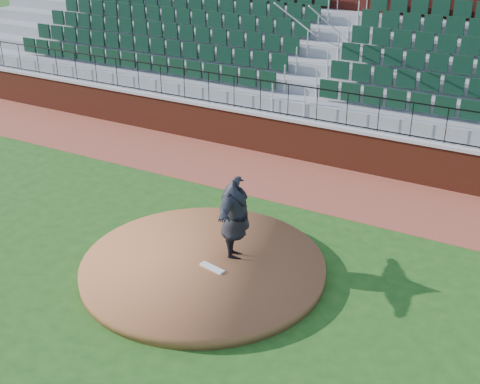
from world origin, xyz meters
The scene contains 10 objects.
ground centered at (0.00, 0.00, 0.00)m, with size 90.00×90.00×0.00m, color #1F4B15.
warning_track centered at (0.00, 5.40, 0.01)m, with size 34.00×3.20×0.01m, color brown.
field_wall centered at (0.00, 7.00, 0.60)m, with size 34.00×0.35×1.20m, color maroon.
wall_cap centered at (0.00, 7.00, 1.25)m, with size 34.00×0.45×0.10m, color #B7B7B7.
wall_railing centered at (0.00, 7.00, 1.80)m, with size 34.00×0.05×1.00m, color black, non-canonical shape.
seating_stands centered at (0.00, 9.72, 2.30)m, with size 34.00×5.10×4.60m, color gray, non-canonical shape.
concourse_wall centered at (0.00, 12.52, 2.75)m, with size 34.00×0.50×5.50m, color maroon.
pitchers_mound centered at (-0.04, -0.07, 0.12)m, with size 5.31×5.31×0.25m, color brown.
pitching_rubber centered at (0.27, -0.20, 0.27)m, with size 0.60×0.15×0.04m, color white.
pitcher centered at (0.44, 0.50, 1.17)m, with size 2.27×0.62×1.85m, color black.
Camera 1 is at (6.51, -10.03, 7.53)m, focal length 47.83 mm.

